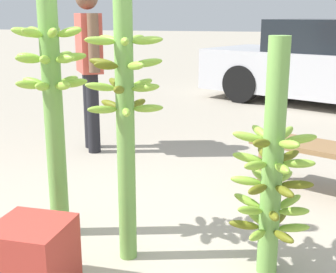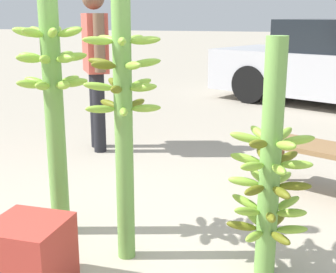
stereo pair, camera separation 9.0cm
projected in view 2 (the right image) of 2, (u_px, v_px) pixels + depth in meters
name	position (u px, v px, depth m)	size (l,w,h in m)	color
ground_plane	(130.00, 266.00, 2.71)	(80.00, 80.00, 0.00)	#A89E8C
banana_stalk_left	(53.00, 93.00, 2.92)	(0.45, 0.45, 1.72)	#6B9E47
banana_stalk_center	(123.00, 106.00, 2.60)	(0.44, 0.44, 1.72)	#6B9E47
banana_stalk_right	(270.00, 171.00, 2.49)	(0.45, 0.44, 1.31)	#6B9E47
vendor_person	(95.00, 56.00, 4.84)	(0.47, 0.63, 1.69)	black
market_bench	(327.00, 156.00, 3.64)	(1.17, 0.80, 0.42)	olive
produce_crate	(30.00, 255.00, 2.46)	(0.38, 0.38, 0.38)	#B2382D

